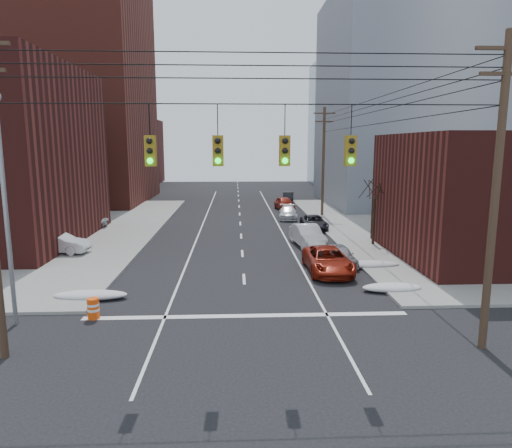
{
  "coord_description": "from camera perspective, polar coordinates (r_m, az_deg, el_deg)",
  "views": [
    {
      "loc": [
        -0.44,
        -12.21,
        7.29
      ],
      "look_at": [
        0.68,
        12.45,
        3.0
      ],
      "focal_mm": 32.0,
      "sensor_mm": 36.0,
      "label": 1
    }
  ],
  "objects": [
    {
      "name": "ground",
      "position": [
        14.23,
        -0.49,
        -20.96
      ],
      "size": [
        160.0,
        160.0,
        0.0
      ],
      "primitive_type": "plane",
      "color": "black",
      "rests_on": "ground"
    },
    {
      "name": "building_brick_tall",
      "position": [
        65.12,
        -24.79,
        15.78
      ],
      "size": [
        24.0,
        20.0,
        30.0
      ],
      "primitive_type": "cube",
      "color": "maroon",
      "rests_on": "ground"
    },
    {
      "name": "building_brick_far",
      "position": [
        89.93,
        -19.34,
        8.49
      ],
      "size": [
        22.0,
        18.0,
        12.0
      ],
      "primitive_type": "cube",
      "color": "#4A1916",
      "rests_on": "ground"
    },
    {
      "name": "building_office",
      "position": [
        60.75,
        19.71,
        14.22
      ],
      "size": [
        22.0,
        20.0,
        25.0
      ],
      "primitive_type": "cube",
      "color": "gray",
      "rests_on": "ground"
    },
    {
      "name": "building_glass",
      "position": [
        85.85,
        14.25,
        12.04
      ],
      "size": [
        20.0,
        18.0,
        22.0
      ],
      "primitive_type": "cube",
      "color": "gray",
      "rests_on": "ground"
    },
    {
      "name": "utility_pole_right",
      "position": [
        17.71,
        27.79,
        3.84
      ],
      "size": [
        2.2,
        0.28,
        11.0
      ],
      "color": "#473323",
      "rests_on": "ground"
    },
    {
      "name": "utility_pole_far",
      "position": [
        47.1,
        8.42,
        7.92
      ],
      "size": [
        2.2,
        0.28,
        11.0
      ],
      "color": "#473323",
      "rests_on": "ground"
    },
    {
      "name": "traffic_signals",
      "position": [
        15.19,
        -0.59,
        9.39
      ],
      "size": [
        17.0,
        0.42,
        2.02
      ],
      "color": "black",
      "rests_on": "ground"
    },
    {
      "name": "street_light",
      "position": [
        20.42,
        -29.0,
        3.71
      ],
      "size": [
        0.44,
        0.44,
        9.32
      ],
      "color": "gray",
      "rests_on": "ground"
    },
    {
      "name": "bare_tree",
      "position": [
        34.1,
        14.52,
        1.16
      ],
      "size": [
        2.09,
        2.2,
        4.93
      ],
      "color": "black",
      "rests_on": "ground"
    },
    {
      "name": "snow_nw",
      "position": [
        23.42,
        -19.98,
        -8.35
      ],
      "size": [
        3.5,
        1.08,
        0.42
      ],
      "primitive_type": "ellipsoid",
      "color": "silver",
      "rests_on": "ground"
    },
    {
      "name": "snow_ne",
      "position": [
        24.15,
        16.62,
        -7.62
      ],
      "size": [
        3.0,
        1.08,
        0.42
      ],
      "primitive_type": "ellipsoid",
      "color": "silver",
      "rests_on": "ground"
    },
    {
      "name": "snow_east_far",
      "position": [
        28.26,
        13.64,
        -4.93
      ],
      "size": [
        4.0,
        1.08,
        0.42
      ],
      "primitive_type": "ellipsoid",
      "color": "silver",
      "rests_on": "ground"
    },
    {
      "name": "red_pickup",
      "position": [
        26.75,
        8.97,
        -4.49
      ],
      "size": [
        2.42,
        5.18,
        1.44
      ],
      "primitive_type": "imported",
      "rotation": [
        0.0,
        0.0,
        0.01
      ],
      "color": "maroon",
      "rests_on": "ground"
    },
    {
      "name": "parked_car_a",
      "position": [
        28.53,
        10.42,
        -3.83
      ],
      "size": [
        1.81,
        3.75,
        1.24
      ],
      "primitive_type": "imported",
      "rotation": [
        0.0,
        0.0,
        0.1
      ],
      "color": "#A4A4A9",
      "rests_on": "ground"
    },
    {
      "name": "parked_car_b",
      "position": [
        33.44,
        6.46,
        -1.45
      ],
      "size": [
        2.24,
        4.85,
        1.54
      ],
      "primitive_type": "imported",
      "rotation": [
        0.0,
        0.0,
        0.13
      ],
      "color": "silver",
      "rests_on": "ground"
    },
    {
      "name": "parked_car_c",
      "position": [
        40.08,
        7.26,
        0.19
      ],
      "size": [
        2.11,
        4.46,
        1.23
      ],
      "primitive_type": "imported",
      "rotation": [
        0.0,
        0.0,
        -0.01
      ],
      "color": "black",
      "rests_on": "ground"
    },
    {
      "name": "parked_car_d",
      "position": [
        45.56,
        4.03,
        1.43
      ],
      "size": [
        2.17,
        4.51,
        1.27
      ],
      "primitive_type": "imported",
      "rotation": [
        0.0,
        0.0,
        -0.09
      ],
      "color": "silver",
      "rests_on": "ground"
    },
    {
      "name": "parked_car_e",
      "position": [
        51.83,
        3.57,
        2.58
      ],
      "size": [
        2.24,
        4.53,
        1.48
      ],
      "primitive_type": "imported",
      "rotation": [
        0.0,
        0.0,
        0.12
      ],
      "color": "maroon",
      "rests_on": "ground"
    },
    {
      "name": "parked_car_f",
      "position": [
        59.29,
        4.04,
        3.38
      ],
      "size": [
        1.82,
        3.93,
        1.25
      ],
      "primitive_type": "imported",
      "rotation": [
        0.0,
        0.0,
        -0.14
      ],
      "color": "black",
      "rests_on": "ground"
    },
    {
      "name": "lot_car_a",
      "position": [
        33.19,
        -23.48,
        -2.21
      ],
      "size": [
        4.26,
        2.02,
        1.35
      ],
      "primitive_type": "imported",
      "rotation": [
        0.0,
        0.0,
        1.42
      ],
      "color": "silver",
      "rests_on": "sidewalk_nw"
    },
    {
      "name": "lot_car_b",
      "position": [
        42.98,
        -21.7,
        0.65
      ],
      "size": [
        5.77,
        2.95,
        1.56
      ],
      "primitive_type": "imported",
      "rotation": [
        0.0,
        0.0,
        1.64
      ],
      "color": "silver",
      "rests_on": "sidewalk_nw"
    },
    {
      "name": "lot_car_c",
      "position": [
        36.32,
        -29.27,
        -1.49
      ],
      "size": [
        5.67,
        2.9,
        1.58
      ],
      "primitive_type": "imported",
      "rotation": [
        0.0,
        0.0,
        1.7
      ],
      "color": "black",
      "rests_on": "sidewalk_nw"
    },
    {
      "name": "lot_car_d",
      "position": [
        42.87,
        -27.43,
        0.1
      ],
      "size": [
        4.44,
        3.01,
        1.4
      ],
      "primitive_type": "imported",
      "rotation": [
        0.0,
        0.0,
        1.21
      ],
      "color": "silver",
      "rests_on": "sidewalk_nw"
    },
    {
      "name": "construction_barrel",
      "position": [
        20.82,
        -19.67,
        -9.89
      ],
      "size": [
        0.57,
        0.57,
        0.9
      ],
      "rotation": [
        0.0,
        0.0,
        0.11
      ],
      "color": "#F04A0C",
      "rests_on": "ground"
    }
  ]
}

